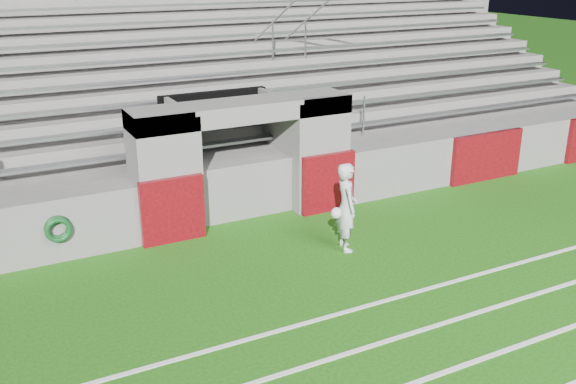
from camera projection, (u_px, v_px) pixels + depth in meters
ground at (325, 283)px, 11.33m from camera, size 90.00×90.00×0.00m
stadium_structure at (178, 110)px, 17.46m from camera, size 26.00×8.48×5.42m
goalkeeper_with_ball at (346, 207)px, 12.37m from camera, size 0.72×0.73×1.77m
hose_coil at (58, 229)px, 11.80m from camera, size 0.49×0.14×0.52m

